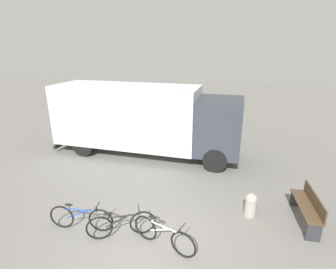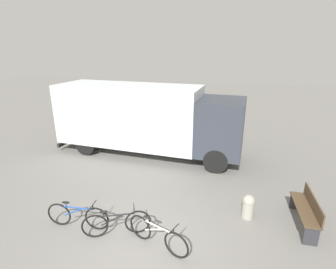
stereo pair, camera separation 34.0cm
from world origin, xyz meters
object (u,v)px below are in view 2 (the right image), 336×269
bicycle_near (78,216)px  bicycle_middle (116,223)px  bicycle_far (157,235)px  bollard_near_bench (248,206)px  park_bench (307,209)px  delivery_truck (145,117)px

bicycle_near → bicycle_middle: 1.11m
bicycle_far → bollard_near_bench: bicycle_far is taller
bicycle_middle → bicycle_far: 1.12m
park_bench → bicycle_middle: 4.95m
delivery_truck → bollard_near_bench: size_ratio=11.72×
park_bench → bicycle_middle: bearing=107.1°
bicycle_far → bollard_near_bench: bearing=60.2°
bollard_near_bench → delivery_truck: bearing=138.6°
bicycle_near → bicycle_far: 2.24m
delivery_truck → park_bench: 6.92m
bicycle_near → bicycle_far: size_ratio=1.06×
delivery_truck → bicycle_near: bearing=-87.5°
bicycle_near → park_bench: bearing=10.4°
bicycle_near → bollard_near_bench: (4.34, 1.54, 0.02)m
delivery_truck → bollard_near_bench: delivery_truck is taller
bicycle_near → bicycle_middle: bearing=-6.2°
park_bench → bicycle_middle: size_ratio=1.03×
bicycle_far → bollard_near_bench: 2.73m
bicycle_middle → park_bench: bearing=-5.0°
delivery_truck → bicycle_near: (-0.10, -5.27, -1.31)m
park_bench → bollard_near_bench: park_bench is taller
bicycle_middle → bollard_near_bench: 3.59m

